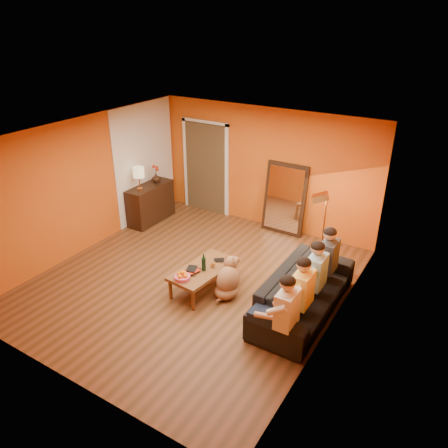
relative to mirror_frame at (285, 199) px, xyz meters
The scene contains 27 objects.
room_shell 2.39m from the mirror_frame, 103.68° to the right, with size 5.00×5.50×2.60m.
white_accent 3.21m from the mirror_frame, 163.83° to the right, with size 0.02×1.90×2.58m, color white.
doorway_recess 2.08m from the mirror_frame, behind, with size 1.06×0.30×2.10m, color #3F2D19.
door_jamb_left 2.64m from the mirror_frame, behind, with size 0.08×0.06×2.20m, color white.
door_jamb_right 1.51m from the mirror_frame, behind, with size 0.08×0.06×2.20m, color white.
door_header 2.46m from the mirror_frame, behind, with size 1.22×0.06×0.08m, color white.
mirror_frame is the anchor object (origin of this frame).
mirror_glass 0.04m from the mirror_frame, 90.00° to the right, with size 0.78×0.02×1.36m, color white.
sideboard 3.01m from the mirror_frame, 158.84° to the right, with size 0.44×1.18×0.85m, color black.
table_lamp 3.13m from the mirror_frame, 153.68° to the right, with size 0.24×0.24×0.51m, color beige, non-canonical shape.
sofa 2.84m from the mirror_frame, 58.88° to the right, with size 0.92×2.34×0.68m, color black.
coffee_table 2.82m from the mirror_frame, 94.83° to the right, with size 0.62×1.22×0.42m, color brown, non-canonical shape.
floor_lamp 1.57m from the mirror_frame, 39.35° to the right, with size 0.30×0.24×1.44m, color #D4813E, non-canonical shape.
dog 2.73m from the mirror_frame, 85.33° to the right, with size 0.38×0.60×0.70m, color #9F6547, non-canonical shape.
person_far_left 3.75m from the mirror_frame, 65.09° to the right, with size 0.70×0.44×1.22m, color silver, non-canonical shape.
person_mid_left 3.26m from the mirror_frame, 61.01° to the right, with size 0.70×0.44×1.22m, color #FECE54, non-canonical shape.
person_mid_right 2.80m from the mirror_frame, 55.53° to the right, with size 0.70×0.44×1.22m, color #8EBEDB, non-canonical shape.
person_far_right 2.36m from the mirror_frame, 47.95° to the right, with size 0.70×0.44×1.22m, color #343539, non-canonical shape.
fruit_bowl 3.23m from the mirror_frame, 95.93° to the right, with size 0.26×0.26×0.16m, color #CB476B, non-canonical shape.
wine_bottle 2.81m from the mirror_frame, 93.73° to the right, with size 0.07×0.07×0.31m, color black.
tumbler 2.65m from the mirror_frame, 92.45° to the right, with size 0.09×0.09×0.09m, color #B27F3F.
laptop 2.42m from the mirror_frame, 91.25° to the right, with size 0.31×0.20×0.02m, color black.
book_lower 3.00m from the mirror_frame, 97.96° to the right, with size 0.19×0.26×0.02m, color black.
book_mid 2.98m from the mirror_frame, 97.79° to the right, with size 0.18×0.25×0.02m, color #AF2714.
book_upper 3.00m from the mirror_frame, 97.93° to the right, with size 0.16×0.21×0.02m, color black.
vase 2.92m from the mirror_frame, 163.43° to the right, with size 0.20×0.20×0.21m, color black.
flowers 2.94m from the mirror_frame, 163.43° to the right, with size 0.17×0.17×0.42m, color #AF2714, non-canonical shape.
Camera 1 is at (3.91, -5.29, 4.32)m, focal length 35.00 mm.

